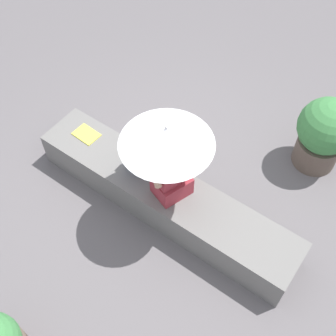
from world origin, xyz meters
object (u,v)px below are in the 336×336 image
at_px(parasol, 167,136).
at_px(person_seated, 172,168).
at_px(magazine, 86,134).
at_px(handbag_black, 138,161).
at_px(planter_far, 324,133).

bearing_deg(parasol, person_seated, -134.82).
relative_size(parasol, magazine, 3.51).
bearing_deg(handbag_black, parasol, 172.23).
relative_size(handbag_black, magazine, 1.04).
distance_m(handbag_black, planter_far, 2.07).
distance_m(person_seated, magazine, 1.27).
bearing_deg(handbag_black, planter_far, -131.91).
distance_m(person_seated, parasol, 0.47).
relative_size(person_seated, handbag_black, 3.08).
xyz_separation_m(person_seated, handbag_black, (0.45, -0.02, -0.24)).
height_order(parasol, handbag_black, parasol).
bearing_deg(planter_far, person_seated, 59.03).
bearing_deg(person_seated, parasol, 45.18).
height_order(person_seated, magazine, person_seated).
relative_size(person_seated, planter_far, 0.99).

